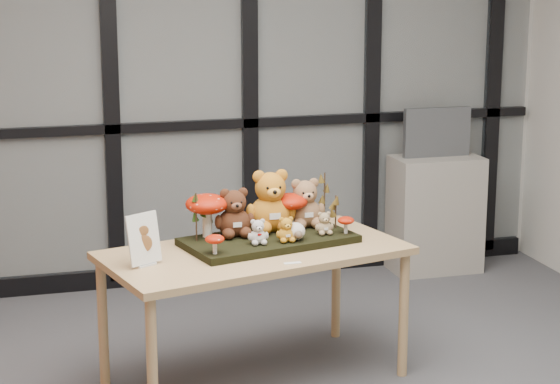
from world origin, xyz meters
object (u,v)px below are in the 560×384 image
object	(u,v)px
bear_pooh_yellow	(270,197)
mushroom_back_right	(290,209)
bear_brown_medium	(234,210)
monitor	(437,132)
bear_tan_back	(305,200)
mushroom_front_right	(346,224)
mushroom_front_left	(215,243)
cabinet	(435,214)
bear_white_bow	(258,230)
sign_holder	(144,242)
mushroom_back_left	(207,213)
bear_beige_small	(324,222)
diorama_tray	(269,240)
plush_cream_hedgehog	(296,230)
display_table	(255,262)
bear_small_yellow	(286,228)

from	to	relation	value
bear_pooh_yellow	mushroom_back_right	distance (m)	0.13
bear_brown_medium	monitor	xyz separation A→B (m)	(1.72, 1.36, 0.10)
bear_tan_back	mushroom_front_right	bearing A→B (deg)	-64.61
bear_brown_medium	mushroom_front_left	distance (m)	0.35
bear_brown_medium	cabinet	world-z (taller)	bear_brown_medium
bear_white_bow	mushroom_front_right	size ratio (longest dim) A/B	1.45
sign_holder	cabinet	bearing A→B (deg)	6.73
bear_white_bow	mushroom_back_left	bearing A→B (deg)	123.09
mushroom_back_right	bear_beige_small	bearing A→B (deg)	-50.46
bear_pooh_yellow	bear_brown_medium	world-z (taller)	bear_pooh_yellow
bear_brown_medium	bear_white_bow	distance (m)	0.21
mushroom_back_right	cabinet	world-z (taller)	mushroom_back_right
diorama_tray	mushroom_front_left	world-z (taller)	mushroom_front_left
plush_cream_hedgehog	mushroom_back_right	size ratio (longest dim) A/B	0.48
mushroom_back_left	sign_holder	xyz separation A→B (m)	(-0.36, -0.29, -0.05)
diorama_tray	bear_white_bow	distance (m)	0.17
monitor	bear_tan_back	bearing A→B (deg)	-136.00
bear_tan_back	monitor	xyz separation A→B (m)	(1.32, 1.28, 0.09)
plush_cream_hedgehog	mushroom_front_right	world-z (taller)	same
plush_cream_hedgehog	monitor	world-z (taller)	monitor
bear_brown_medium	mushroom_back_left	world-z (taller)	bear_brown_medium
display_table	bear_small_yellow	world-z (taller)	bear_small_yellow
diorama_tray	bear_tan_back	size ratio (longest dim) A/B	3.03
diorama_tray	cabinet	size ratio (longest dim) A/B	1.07
mushroom_front_right	sign_holder	xyz separation A→B (m)	(-1.06, -0.16, 0.03)
plush_cream_hedgehog	mushroom_back_right	distance (m)	0.23
plush_cream_hedgehog	cabinet	world-z (taller)	plush_cream_hedgehog
diorama_tray	sign_holder	distance (m)	0.70
bear_beige_small	mushroom_back_right	world-z (taller)	mushroom_back_right
mushroom_front_left	mushroom_front_right	xyz separation A→B (m)	(0.72, 0.18, -0.00)
mushroom_back_right	mushroom_front_right	size ratio (longest dim) A/B	2.13
display_table	plush_cream_hedgehog	world-z (taller)	plush_cream_hedgehog
bear_pooh_yellow	bear_white_bow	bearing A→B (deg)	-132.21
diorama_tray	plush_cream_hedgehog	bearing A→B (deg)	-51.31
bear_small_yellow	mushroom_front_left	distance (m)	0.40
bear_tan_back	monitor	distance (m)	1.84
mushroom_back_left	cabinet	bearing A→B (deg)	35.52
plush_cream_hedgehog	monitor	distance (m)	2.10
mushroom_front_left	bear_white_bow	bearing A→B (deg)	24.93
display_table	mushroom_front_left	bearing A→B (deg)	-161.97
diorama_tray	bear_tan_back	distance (m)	0.33
bear_brown_medium	mushroom_back_left	bearing A→B (deg)	158.80
display_table	bear_tan_back	bearing A→B (deg)	21.52
mushroom_front_left	sign_holder	size ratio (longest dim) A/B	0.41
monitor	plush_cream_hedgehog	bearing A→B (deg)	-133.55
bear_tan_back	mushroom_front_left	xyz separation A→B (m)	(-0.56, -0.38, -0.09)
bear_small_yellow	cabinet	xyz separation A→B (m)	(1.50, 1.52, -0.40)
sign_holder	monitor	world-z (taller)	monitor
bear_brown_medium	mushroom_front_left	world-z (taller)	bear_brown_medium
bear_beige_small	mushroom_back_left	bearing A→B (deg)	155.19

